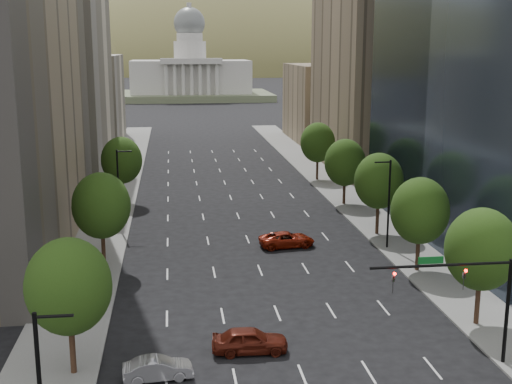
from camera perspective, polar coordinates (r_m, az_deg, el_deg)
name	(u,v)px	position (r m, az deg, el deg)	size (l,w,h in m)	color
sidewalk_left	(97,244)	(70.39, -13.40, -4.33)	(6.00, 200.00, 0.15)	slate
sidewalk_right	(390,233)	(73.67, 11.36, -3.49)	(6.00, 200.00, 0.15)	slate
midrise_cream_left	(58,61)	(111.48, -16.49, 10.64)	(14.00, 30.00, 35.00)	beige
filler_left	(86,99)	(144.55, -14.24, 7.67)	(14.00, 26.00, 18.00)	beige
parking_tan_right	(372,76)	(112.05, 9.84, 9.69)	(14.00, 30.00, 30.00)	#8C7759
filler_right	(325,103)	(144.32, 5.91, 7.57)	(14.00, 26.00, 16.00)	#8C7759
tree_right_1	(481,249)	(50.23, 18.66, -4.65)	(5.20, 5.20, 8.75)	#382316
tree_right_2	(420,211)	(60.87, 13.79, -1.57)	(5.20, 5.20, 8.61)	#382316
tree_right_3	(379,181)	(71.85, 10.42, 0.93)	(5.20, 5.20, 8.89)	#382316
tree_right_4	(345,163)	(85.14, 7.59, 2.50)	(5.20, 5.20, 8.46)	#382316
tree_right_5	(318,143)	(100.46, 5.28, 4.22)	(5.20, 5.20, 8.75)	#382316
tree_left_0	(69,286)	(42.05, -15.68, -7.76)	(5.20, 5.20, 8.75)	#382316
tree_left_1	(101,206)	(61.04, -13.05, -1.14)	(5.20, 5.20, 8.97)	#382316
tree_left_2	(122,160)	(86.50, -11.38, 2.67)	(5.20, 5.20, 8.68)	#382316
streetlight_rn	(388,201)	(67.26, 11.20, -0.80)	(1.70, 0.20, 9.00)	black
streetlight_ln	(119,188)	(73.87, -11.60, 0.36)	(1.70, 0.20, 9.00)	black
traffic_signal	(471,289)	(43.82, 17.88, -7.88)	(9.12, 0.40, 7.38)	black
capitol	(190,76)	(257.15, -5.60, 9.78)	(60.00, 40.00, 35.20)	#596647
foothills	(218,111)	(610.68, -3.25, 6.92)	(720.00, 413.00, 263.00)	brown
car_maroon	(250,340)	(45.24, -0.52, -12.51)	(2.02, 5.02, 1.71)	#53180D
car_silver	(158,369)	(42.42, -8.36, -14.67)	(1.48, 4.24, 1.40)	#98989D
car_red_far	(287,239)	(67.65, 2.65, -4.06)	(2.57, 5.57, 1.55)	maroon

